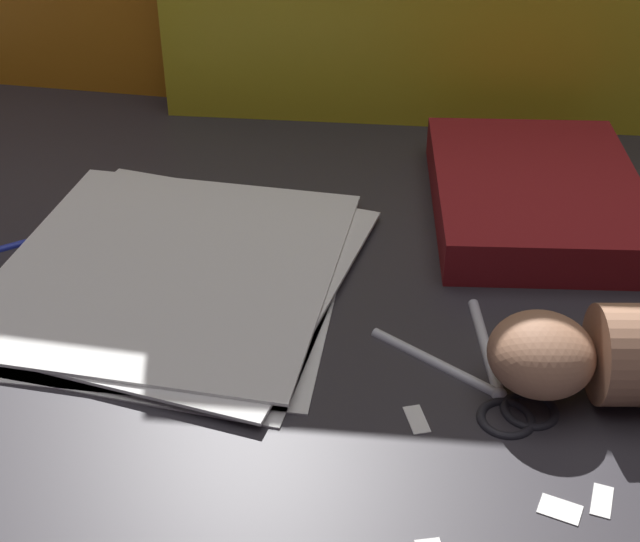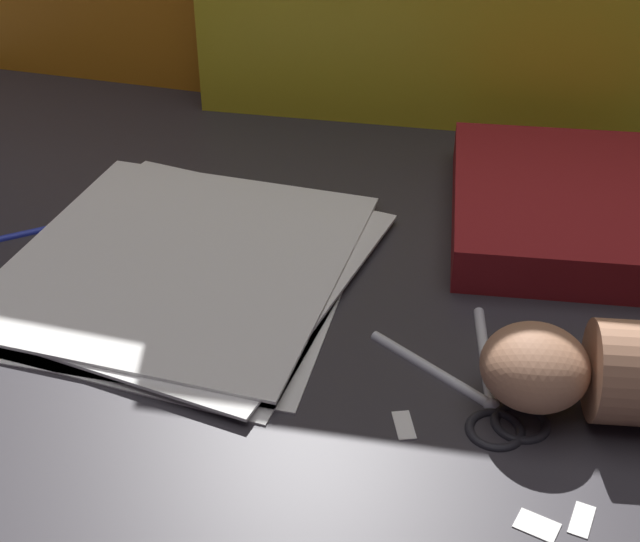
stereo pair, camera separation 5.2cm
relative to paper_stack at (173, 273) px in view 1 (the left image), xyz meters
The scene contains 8 objects.
ground_plane 0.13m from the paper_stack, ahead, with size 6.00×6.00×0.00m, color #2D2B30.
paper_stack is the anchor object (origin of this frame).
book_closed 0.37m from the paper_stack, 32.05° to the left, with size 0.25×0.30×0.04m.
scissors 0.30m from the paper_stack, 16.11° to the right, with size 0.16×0.17×0.01m.
paper_scrap_near 0.41m from the paper_stack, 25.96° to the right, with size 0.02×0.03×0.00m.
paper_scrap_far 0.39m from the paper_stack, 29.49° to the right, with size 0.03×0.02×0.00m.
paper_scrap_side 0.27m from the paper_stack, 28.79° to the right, with size 0.02×0.03×0.00m.
pen 0.16m from the paper_stack, 169.93° to the left, with size 0.10×0.10×0.01m.
Camera 1 is at (0.15, -0.59, 0.45)m, focal length 50.00 mm.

